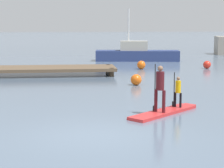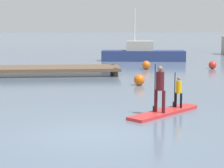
# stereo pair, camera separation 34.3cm
# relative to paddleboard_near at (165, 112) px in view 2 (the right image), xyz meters

# --- Properties ---
(ground_plane) EXTENTS (240.00, 240.00, 0.00)m
(ground_plane) POSITION_rel_paddleboard_near_xyz_m (-2.56, -2.56, -0.05)
(ground_plane) COLOR slate
(paddleboard_near) EXTENTS (2.85, 2.62, 0.10)m
(paddleboard_near) POSITION_rel_paddleboard_near_xyz_m (0.00, 0.00, 0.00)
(paddleboard_near) COLOR red
(paddleboard_near) RESTS_ON ground
(paddler_adult) EXTENTS (0.39, 0.41, 1.61)m
(paddler_adult) POSITION_rel_paddleboard_near_xyz_m (-0.24, -0.20, 0.95)
(paddler_adult) COLOR #4C1419
(paddler_adult) RESTS_ON paddleboard_near
(paddler_child_solo) EXTENTS (0.30, 0.32, 1.24)m
(paddler_child_solo) POSITION_rel_paddleboard_near_xyz_m (0.58, 0.53, 0.67)
(paddler_child_solo) COLOR black
(paddler_child_solo) RESTS_ON paddleboard_near
(fishing_boat_green_midground) EXTENTS (6.81, 2.48, 4.17)m
(fishing_boat_green_midground) POSITION_rel_paddleboard_near_xyz_m (2.32, 19.57, 0.52)
(fishing_boat_green_midground) COLOR navy
(fishing_boat_green_midground) RESTS_ON ground
(floating_dock) EXTENTS (11.22, 2.64, 0.48)m
(floating_dock) POSITION_rel_paddleboard_near_xyz_m (-6.07, 11.05, 0.33)
(floating_dock) COLOR brown
(floating_dock) RESTS_ON ground
(mooring_buoy_near) EXTENTS (0.55, 0.55, 0.55)m
(mooring_buoy_near) POSITION_rel_paddleboard_near_xyz_m (0.09, 6.55, 0.22)
(mooring_buoy_near) COLOR orange
(mooring_buoy_near) RESTS_ON ground
(mooring_buoy_mid) EXTENTS (0.56, 0.56, 0.56)m
(mooring_buoy_mid) POSITION_rel_paddleboard_near_xyz_m (1.62, 13.58, 0.23)
(mooring_buoy_mid) COLOR orange
(mooring_buoy_mid) RESTS_ON ground
(mooring_buoy_far) EXTENTS (0.53, 0.53, 0.53)m
(mooring_buoy_far) POSITION_rel_paddleboard_near_xyz_m (6.09, 13.45, 0.21)
(mooring_buoy_far) COLOR red
(mooring_buoy_far) RESTS_ON ground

